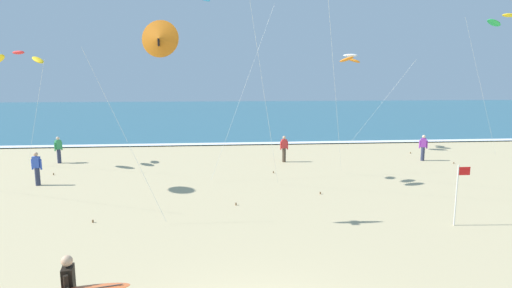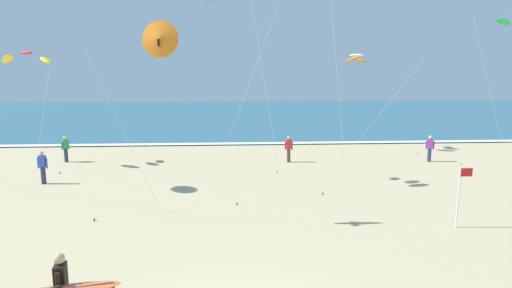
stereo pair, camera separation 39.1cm
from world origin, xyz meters
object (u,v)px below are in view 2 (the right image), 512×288
object	(u,v)px
kite_arc_ivory_distant	(357,58)
kite_delta_amber_close	(159,39)
kite_arc_scarlet_extra	(27,58)
lifeguard_flag	(460,191)
bystander_green_top	(66,149)
bystander_purple_top	(430,148)
bystander_blue_top	(43,167)
bystander_red_top	(289,149)

from	to	relation	value
kite_arc_ivory_distant	kite_delta_amber_close	distance (m)	18.34
kite_arc_scarlet_extra	lifeguard_flag	distance (m)	22.89
lifeguard_flag	bystander_green_top	bearing A→B (deg)	145.45
bystander_green_top	kite_arc_ivory_distant	bearing A→B (deg)	10.72
bystander_purple_top	bystander_blue_top	world-z (taller)	same
kite_arc_scarlet_extra	bystander_purple_top	world-z (taller)	kite_arc_scarlet_extra
kite_arc_ivory_distant	kite_arc_scarlet_extra	world-z (taller)	kite_arc_ivory_distant
kite_arc_scarlet_extra	bystander_red_top	xyz separation A→B (m)	(14.96, -0.45, -5.34)
kite_arc_ivory_distant	lifeguard_flag	size ratio (longest dim) A/B	3.18
kite_arc_ivory_distant	lifeguard_flag	world-z (taller)	kite_arc_ivory_distant
kite_delta_amber_close	bystander_blue_top	bearing A→B (deg)	138.85
kite_arc_scarlet_extra	bystander_purple_top	xyz separation A→B (m)	(23.50, -0.82, -5.34)
kite_arc_scarlet_extra	bystander_purple_top	bearing A→B (deg)	-2.00
bystander_red_top	kite_arc_scarlet_extra	bearing A→B (deg)	178.29
kite_arc_scarlet_extra	bystander_green_top	bearing A→B (deg)	15.89
kite_delta_amber_close	bystander_blue_top	size ratio (longest dim) A/B	4.31
kite_arc_scarlet_extra	kite_arc_ivory_distant	bearing A→B (deg)	11.13
kite_delta_amber_close	bystander_purple_top	xyz separation A→B (m)	(14.29, 9.79, -5.41)
bystander_purple_top	kite_delta_amber_close	bearing A→B (deg)	-145.58
bystander_blue_top	bystander_purple_top	bearing A→B (deg)	10.72
kite_arc_scarlet_extra	lifeguard_flag	world-z (taller)	kite_arc_scarlet_extra
bystander_red_top	bystander_purple_top	xyz separation A→B (m)	(8.54, -0.38, 0.00)
kite_arc_ivory_distant	bystander_purple_top	world-z (taller)	kite_arc_ivory_distant
kite_arc_scarlet_extra	bystander_purple_top	size ratio (longest dim) A/B	4.10
bystander_red_top	bystander_green_top	world-z (taller)	same
kite_arc_ivory_distant	kite_arc_scarlet_extra	xyz separation A→B (m)	(-20.30, -3.99, -0.22)
kite_delta_amber_close	bystander_red_top	xyz separation A→B (m)	(5.75, 10.17, -5.41)
kite_arc_ivory_distant	kite_arc_scarlet_extra	size ratio (longest dim) A/B	1.03
kite_arc_scarlet_extra	bystander_green_top	size ratio (longest dim) A/B	4.10
lifeguard_flag	kite_delta_amber_close	bearing A→B (deg)	174.15
bystander_purple_top	kite_arc_ivory_distant	bearing A→B (deg)	123.66
kite_delta_amber_close	bystander_red_top	bearing A→B (deg)	60.50
bystander_blue_top	lifeguard_flag	distance (m)	17.92
bystander_green_top	bystander_blue_top	xyz separation A→B (m)	(0.97, -5.24, 0.00)
kite_arc_scarlet_extra	bystander_red_top	size ratio (longest dim) A/B	4.10
kite_arc_ivory_distant	bystander_purple_top	size ratio (longest dim) A/B	4.21
kite_arc_scarlet_extra	bystander_red_top	world-z (taller)	kite_arc_scarlet_extra
kite_delta_amber_close	kite_arc_scarlet_extra	distance (m)	14.05
kite_delta_amber_close	bystander_green_top	world-z (taller)	kite_delta_amber_close
lifeguard_flag	bystander_purple_top	bearing A→B (deg)	67.85
bystander_red_top	bystander_green_top	bearing A→B (deg)	176.19
kite_arc_scarlet_extra	bystander_purple_top	distance (m)	24.11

